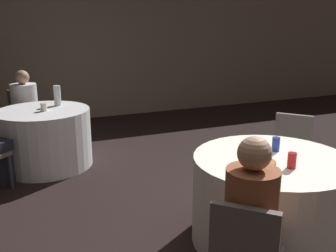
% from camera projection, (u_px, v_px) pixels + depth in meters
% --- Properties ---
extents(ground_plane, '(16.00, 16.00, 0.00)m').
position_uv_depth(ground_plane, '(254.00, 241.00, 3.20)').
color(ground_plane, black).
extents(wall_back, '(16.00, 0.06, 2.80)m').
position_uv_depth(wall_back, '(109.00, 45.00, 7.17)').
color(wall_back, gray).
rests_on(wall_back, ground_plane).
extents(table_near, '(1.29, 1.29, 0.75)m').
position_uv_depth(table_near, '(269.00, 199.00, 3.14)').
color(table_near, white).
rests_on(table_near, ground_plane).
extents(table_far, '(1.16, 1.16, 0.75)m').
position_uv_depth(table_far, '(45.00, 138.00, 4.81)').
color(table_far, silver).
rests_on(table_far, ground_plane).
extents(chair_near_northeast, '(0.56, 0.56, 0.86)m').
position_uv_depth(chair_near_northeast, '(291.00, 147.00, 4.01)').
color(chair_near_northeast, '#59514C').
rests_on(chair_near_northeast, ground_plane).
extents(chair_far_north, '(0.47, 0.48, 0.86)m').
position_uv_depth(chair_far_north, '(24.00, 112.00, 5.56)').
color(chair_far_north, '#59514C').
rests_on(chair_far_north, ground_plane).
extents(person_floral_shirt, '(0.45, 0.45, 1.20)m').
position_uv_depth(person_floral_shirt, '(251.00, 228.00, 2.28)').
color(person_floral_shirt, '#33384C').
rests_on(person_floral_shirt, ground_plane).
extents(person_white_shirt, '(0.41, 0.52, 1.15)m').
position_uv_depth(person_white_shirt, '(26.00, 109.00, 5.42)').
color(person_white_shirt, '#4C4238').
rests_on(person_white_shirt, ground_plane).
extents(pizza_plate_near, '(0.25, 0.25, 0.02)m').
position_uv_depth(pizza_plate_near, '(263.00, 162.00, 2.91)').
color(pizza_plate_near, white).
rests_on(pizza_plate_near, table_near).
extents(soda_can_blue, '(0.07, 0.07, 0.12)m').
position_uv_depth(soda_can_blue, '(276.00, 144.00, 3.18)').
color(soda_can_blue, '#1E38A5').
rests_on(soda_can_blue, table_near).
extents(soda_can_red, '(0.07, 0.07, 0.12)m').
position_uv_depth(soda_can_red, '(292.00, 160.00, 2.81)').
color(soda_can_red, red).
rests_on(soda_can_red, table_near).
extents(bottle_far, '(0.09, 0.09, 0.27)m').
position_uv_depth(bottle_far, '(57.00, 96.00, 4.92)').
color(bottle_far, silver).
rests_on(bottle_far, table_far).
extents(cup_far, '(0.08, 0.08, 0.10)m').
position_uv_depth(cup_far, '(44.00, 107.00, 4.63)').
color(cup_far, silver).
rests_on(cup_far, table_far).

